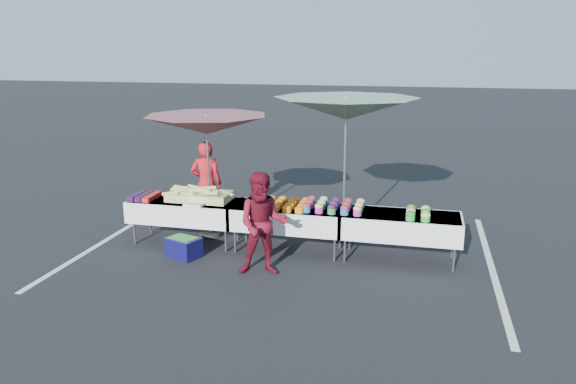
% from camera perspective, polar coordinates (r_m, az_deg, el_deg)
% --- Properties ---
extents(ground, '(80.00, 80.00, 0.00)m').
position_cam_1_polar(ground, '(9.34, 0.00, -5.95)').
color(ground, black).
extents(stripe_left, '(0.10, 5.00, 0.00)m').
position_cam_1_polar(stripe_left, '(10.51, -17.27, -4.24)').
color(stripe_left, silver).
rests_on(stripe_left, ground).
extents(stripe_right, '(0.10, 5.00, 0.00)m').
position_cam_1_polar(stripe_right, '(9.18, 19.97, -7.22)').
color(stripe_right, silver).
rests_on(stripe_right, ground).
extents(table_left, '(1.86, 0.81, 0.75)m').
position_cam_1_polar(table_left, '(9.71, -10.39, -1.75)').
color(table_left, white).
rests_on(table_left, ground).
extents(table_center, '(1.86, 0.81, 0.75)m').
position_cam_1_polar(table_center, '(9.15, 0.00, -2.53)').
color(table_center, white).
rests_on(table_center, ground).
extents(table_right, '(1.86, 0.81, 0.75)m').
position_cam_1_polar(table_right, '(8.92, 11.34, -3.28)').
color(table_right, white).
rests_on(table_right, ground).
extents(berry_punnets, '(0.40, 0.54, 0.08)m').
position_cam_1_polar(berry_punnets, '(9.91, -14.35, -0.40)').
color(berry_punnets, black).
rests_on(berry_punnets, table_left).
extents(corn_pile, '(1.16, 0.57, 0.26)m').
position_cam_1_polar(corn_pile, '(9.59, -9.06, -0.32)').
color(corn_pile, '#BCC364').
rests_on(corn_pile, table_left).
extents(plastic_bags, '(0.30, 0.25, 0.05)m').
position_cam_1_polar(plastic_bags, '(9.28, -9.49, -1.25)').
color(plastic_bags, white).
rests_on(plastic_bags, table_left).
extents(carrot_bowls, '(0.95, 0.69, 0.11)m').
position_cam_1_polar(carrot_bowls, '(9.11, -0.93, -1.18)').
color(carrot_bowls, orange).
rests_on(carrot_bowls, table_center).
extents(potato_cups, '(0.94, 0.58, 0.16)m').
position_cam_1_polar(potato_cups, '(8.94, 4.68, -1.33)').
color(potato_cups, '#2666B4').
rests_on(potato_cups, table_right).
extents(bean_baskets, '(0.36, 0.50, 0.15)m').
position_cam_1_polar(bean_baskets, '(8.75, 13.08, -2.08)').
color(bean_baskets, green).
rests_on(bean_baskets, table_right).
extents(vendor, '(0.65, 0.50, 1.59)m').
position_cam_1_polar(vendor, '(10.59, -8.30, 0.88)').
color(vendor, red).
rests_on(vendor, ground).
extents(customer, '(0.86, 0.73, 1.54)m').
position_cam_1_polar(customer, '(8.18, -2.57, -3.27)').
color(customer, maroon).
rests_on(customer, ground).
extents(umbrella_left, '(2.35, 2.35, 2.17)m').
position_cam_1_polar(umbrella_left, '(9.67, -8.27, 6.68)').
color(umbrella_left, black).
rests_on(umbrella_left, ground).
extents(umbrella_right, '(2.73, 2.73, 2.49)m').
position_cam_1_polar(umbrella_right, '(9.44, 5.93, 8.31)').
color(umbrella_right, black).
rests_on(umbrella_right, ground).
extents(storage_bin, '(0.60, 0.53, 0.33)m').
position_cam_1_polar(storage_bin, '(9.15, -10.56, -5.50)').
color(storage_bin, '#0E0C3F').
rests_on(storage_bin, ground).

